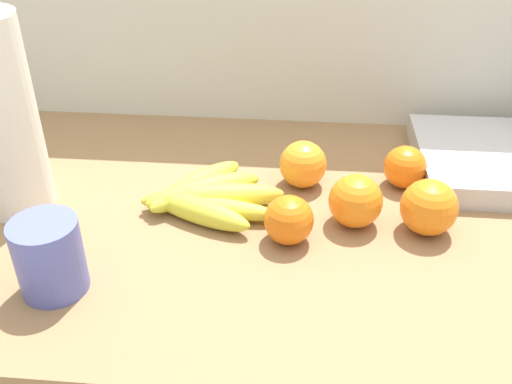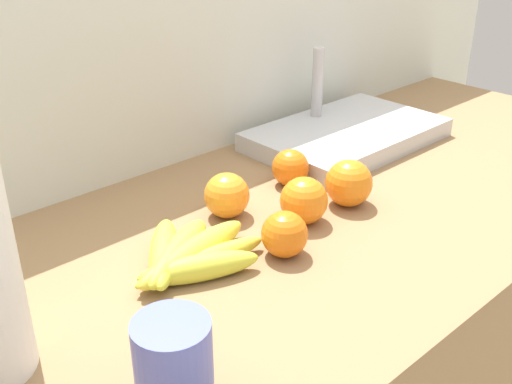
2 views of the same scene
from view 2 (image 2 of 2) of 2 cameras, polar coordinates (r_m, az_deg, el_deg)
name	(u,v)px [view 2 (image 2 of 2)]	position (r m, az deg, el deg)	size (l,w,h in m)	color
wall_back	(178,249)	(1.35, -7.25, -5.30)	(2.19, 0.06, 1.30)	silver
banana_bunch	(186,256)	(0.88, -6.50, -5.97)	(0.22, 0.20, 0.04)	gold
orange_back_left	(306,200)	(0.99, 4.66, -0.72)	(0.08, 0.08, 0.08)	orange
orange_back_right	(290,168)	(1.11, 3.22, 2.27)	(0.07, 0.07, 0.07)	orange
orange_front	(227,195)	(1.00, -2.73, -0.31)	(0.08, 0.08, 0.08)	orange
orange_far_right	(349,183)	(1.05, 8.63, 0.83)	(0.08, 0.08, 0.08)	orange
orange_right	(285,234)	(0.90, 2.67, -3.95)	(0.07, 0.07, 0.07)	orange
sink_basin	(346,133)	(1.32, 8.38, 5.41)	(0.41, 0.25, 0.19)	#B7BABF
mug	(173,362)	(0.66, -7.70, -15.40)	(0.08, 0.08, 0.10)	#5661BF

